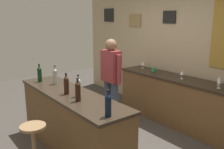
# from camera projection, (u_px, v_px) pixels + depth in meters

# --- Properties ---
(ground_plane) EXTENTS (10.00, 10.00, 0.00)m
(ground_plane) POSITION_uv_depth(u_px,v_px,m) (94.00, 142.00, 3.96)
(ground_plane) COLOR #423D38
(back_wall) EXTENTS (6.00, 0.09, 2.80)m
(back_wall) POSITION_uv_depth(u_px,v_px,m) (178.00, 47.00, 4.83)
(back_wall) COLOR tan
(back_wall) RESTS_ON ground_plane
(bar_counter) EXTENTS (2.32, 0.60, 0.92)m
(bar_counter) POSITION_uv_depth(u_px,v_px,m) (71.00, 122.00, 3.61)
(bar_counter) COLOR brown
(bar_counter) RESTS_ON ground_plane
(side_counter) EXTENTS (2.68, 0.56, 0.90)m
(side_counter) POSITION_uv_depth(u_px,v_px,m) (179.00, 101.00, 4.54)
(side_counter) COLOR brown
(side_counter) RESTS_ON ground_plane
(bartender) EXTENTS (0.52, 0.21, 1.62)m
(bartender) POSITION_uv_depth(u_px,v_px,m) (111.00, 77.00, 4.35)
(bartender) COLOR #384766
(bartender) RESTS_ON ground_plane
(bar_stool) EXTENTS (0.32, 0.32, 0.68)m
(bar_stool) POSITION_uv_depth(u_px,v_px,m) (34.00, 142.00, 3.05)
(bar_stool) COLOR olive
(bar_stool) RESTS_ON ground_plane
(wine_bottle_a) EXTENTS (0.07, 0.07, 0.31)m
(wine_bottle_a) POSITION_uv_depth(u_px,v_px,m) (40.00, 74.00, 4.08)
(wine_bottle_a) COLOR black
(wine_bottle_a) RESTS_ON bar_counter
(wine_bottle_b) EXTENTS (0.07, 0.07, 0.31)m
(wine_bottle_b) POSITION_uv_depth(u_px,v_px,m) (55.00, 76.00, 3.94)
(wine_bottle_b) COLOR #999E99
(wine_bottle_b) RESTS_ON bar_counter
(wine_bottle_c) EXTENTS (0.07, 0.07, 0.31)m
(wine_bottle_c) POSITION_uv_depth(u_px,v_px,m) (66.00, 85.00, 3.42)
(wine_bottle_c) COLOR black
(wine_bottle_c) RESTS_ON bar_counter
(wine_bottle_d) EXTENTS (0.07, 0.07, 0.31)m
(wine_bottle_d) POSITION_uv_depth(u_px,v_px,m) (78.00, 87.00, 3.32)
(wine_bottle_d) COLOR #999E99
(wine_bottle_d) RESTS_ON bar_counter
(wine_bottle_e) EXTENTS (0.07, 0.07, 0.31)m
(wine_bottle_e) POSITION_uv_depth(u_px,v_px,m) (78.00, 91.00, 3.13)
(wine_bottle_e) COLOR black
(wine_bottle_e) RESTS_ON bar_counter
(wine_bottle_f) EXTENTS (0.07, 0.07, 0.31)m
(wine_bottle_f) POSITION_uv_depth(u_px,v_px,m) (108.00, 105.00, 2.64)
(wine_bottle_f) COLOR black
(wine_bottle_f) RESTS_ON bar_counter
(wine_glass_a) EXTENTS (0.07, 0.07, 0.16)m
(wine_glass_a) POSITION_uv_depth(u_px,v_px,m) (143.00, 63.00, 5.25)
(wine_glass_a) COLOR silver
(wine_glass_a) RESTS_ON side_counter
(wine_glass_b) EXTENTS (0.07, 0.07, 0.16)m
(wine_glass_b) POSITION_uv_depth(u_px,v_px,m) (182.00, 73.00, 4.35)
(wine_glass_b) COLOR silver
(wine_glass_b) RESTS_ON side_counter
(wine_glass_c) EXTENTS (0.07, 0.07, 0.16)m
(wine_glass_c) POSITION_uv_depth(u_px,v_px,m) (219.00, 79.00, 3.93)
(wine_glass_c) COLOR silver
(wine_glass_c) RESTS_ON side_counter
(wine_glass_d) EXTENTS (0.07, 0.07, 0.16)m
(wine_glass_d) POSITION_uv_depth(u_px,v_px,m) (219.00, 81.00, 3.77)
(wine_glass_d) COLOR silver
(wine_glass_d) RESTS_ON side_counter
(coffee_mug) EXTENTS (0.12, 0.08, 0.09)m
(coffee_mug) POSITION_uv_depth(u_px,v_px,m) (154.00, 70.00, 4.93)
(coffee_mug) COLOR #338C4C
(coffee_mug) RESTS_ON side_counter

